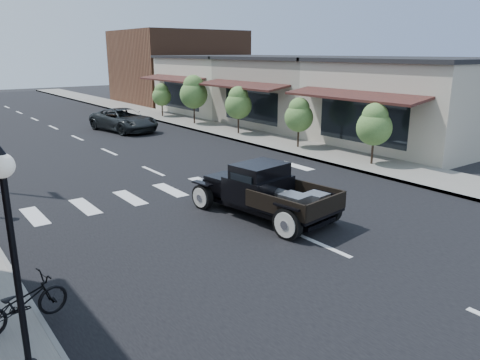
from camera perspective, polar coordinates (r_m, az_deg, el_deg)
ground at (r=14.89m, az=1.59°, el=-4.33°), size 120.00×120.00×0.00m
road at (r=27.86m, az=-17.93°, el=4.29°), size 14.00×80.00×0.02m
road_markings at (r=23.27m, az=-13.85°, el=2.48°), size 12.00×60.00×0.06m
sidewalk_right at (r=31.55m, az=-3.17°, el=6.36°), size 3.00×80.00×0.15m
storefront_near at (r=28.18m, az=21.15°, el=8.74°), size 10.00×9.00×4.50m
storefront_mid at (r=33.83m, az=8.08°, el=10.56°), size 10.00×9.00×4.50m
storefront_far at (r=40.71m, az=-1.01°, el=11.50°), size 10.00×9.00×4.50m
far_building_right at (r=49.35m, az=-7.52°, el=13.52°), size 11.00×10.00×7.00m
lamp_post_a at (r=7.70m, az=-25.68°, el=-9.54°), size 0.36×0.36×3.66m
small_tree_a at (r=21.63m, az=15.97°, el=5.32°), size 1.57×1.57×2.61m
small_tree_b at (r=24.79m, az=7.16°, el=6.87°), size 1.49×1.49×2.49m
small_tree_c at (r=28.80m, az=-0.21°, el=8.43°), size 1.65×1.65×2.75m
small_tree_d at (r=33.08m, az=-5.65°, el=9.66°), size 1.92×1.92×3.21m
small_tree_e at (r=37.28m, az=-9.51°, el=9.57°), size 1.46×1.46×2.43m
hotrod_pickup at (r=14.53m, az=3.03°, el=-1.28°), size 3.00×5.23×1.72m
second_car at (r=31.40m, az=-13.97°, el=7.09°), size 3.23×5.54×1.45m
motorcycle at (r=9.66m, az=-25.07°, el=-13.45°), size 1.79×0.91×0.90m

